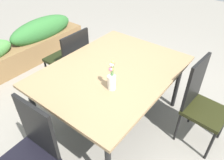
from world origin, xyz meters
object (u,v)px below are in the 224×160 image
(dining_table, at_px, (112,74))
(chair_near_right, at_px, (201,101))
(chair_far_side, at_px, (70,57))
(planter_box, at_px, (14,51))
(chair_end_left, at_px, (30,152))
(flower_vase, at_px, (112,79))

(dining_table, bearing_deg, chair_near_right, -67.34)
(chair_near_right, bearing_deg, chair_far_side, -79.28)
(chair_far_side, relative_size, planter_box, 0.33)
(chair_end_left, height_order, planter_box, chair_end_left)
(chair_near_right, distance_m, chair_far_side, 1.76)
(chair_far_side, bearing_deg, flower_vase, -111.71)
(flower_vase, bearing_deg, chair_far_side, 68.21)
(chair_end_left, bearing_deg, flower_vase, -105.73)
(chair_near_right, relative_size, chair_end_left, 1.02)
(dining_table, height_order, flower_vase, flower_vase)
(dining_table, distance_m, planter_box, 2.02)
(chair_near_right, distance_m, planter_box, 2.90)
(planter_box, bearing_deg, chair_far_side, -78.14)
(chair_end_left, bearing_deg, chair_near_right, -123.74)
(chair_near_right, bearing_deg, flower_vase, -43.36)
(chair_far_side, distance_m, flower_vase, 1.20)
(chair_end_left, bearing_deg, chair_far_side, -57.35)
(chair_far_side, distance_m, planter_box, 1.15)
(dining_table, relative_size, chair_far_side, 1.77)
(chair_far_side, relative_size, chair_end_left, 0.93)
(flower_vase, relative_size, planter_box, 0.11)
(dining_table, relative_size, chair_end_left, 1.64)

